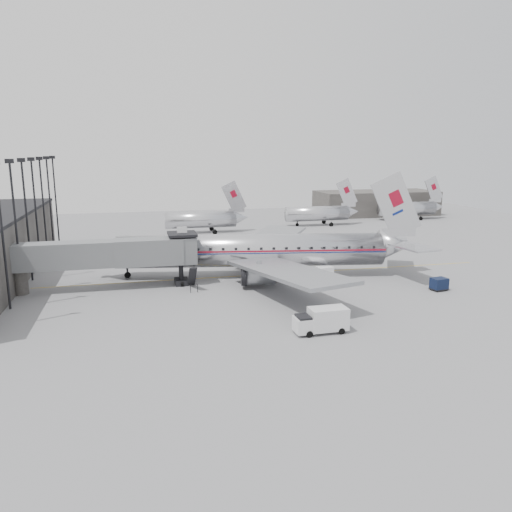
{
  "coord_description": "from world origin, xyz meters",
  "views": [
    {
      "loc": [
        -14.18,
        -56.13,
        16.19
      ],
      "look_at": [
        0.03,
        3.14,
        3.2
      ],
      "focal_mm": 35.0,
      "sensor_mm": 36.0,
      "label": 1
    }
  ],
  "objects_px": {
    "airliner": "(258,250)",
    "ramp_worker": "(264,274)",
    "baggage_cart_white": "(324,272)",
    "service_van": "(322,320)",
    "baggage_cart_navy": "(439,284)"
  },
  "relations": [
    {
      "from": "airliner",
      "to": "ramp_worker",
      "type": "bearing_deg",
      "value": -75.06
    },
    {
      "from": "service_van",
      "to": "baggage_cart_navy",
      "type": "bearing_deg",
      "value": 26.73
    },
    {
      "from": "airliner",
      "to": "ramp_worker",
      "type": "height_order",
      "value": "airliner"
    },
    {
      "from": "baggage_cart_white",
      "to": "service_van",
      "type": "bearing_deg",
      "value": -120.02
    },
    {
      "from": "airliner",
      "to": "service_van",
      "type": "height_order",
      "value": "airliner"
    },
    {
      "from": "airliner",
      "to": "ramp_worker",
      "type": "distance_m",
      "value": 3.6
    },
    {
      "from": "airliner",
      "to": "ramp_worker",
      "type": "xyz_separation_m",
      "value": [
        0.23,
        -2.51,
        -2.57
      ]
    },
    {
      "from": "baggage_cart_navy",
      "to": "ramp_worker",
      "type": "relative_size",
      "value": 1.22
    },
    {
      "from": "baggage_cart_white",
      "to": "baggage_cart_navy",
      "type": "bearing_deg",
      "value": -44.04
    },
    {
      "from": "service_van",
      "to": "ramp_worker",
      "type": "height_order",
      "value": "service_van"
    },
    {
      "from": "service_van",
      "to": "baggage_cart_navy",
      "type": "distance_m",
      "value": 20.93
    },
    {
      "from": "baggage_cart_white",
      "to": "ramp_worker",
      "type": "distance_m",
      "value": 7.74
    },
    {
      "from": "service_van",
      "to": "baggage_cart_navy",
      "type": "height_order",
      "value": "service_van"
    },
    {
      "from": "airliner",
      "to": "service_van",
      "type": "relative_size",
      "value": 8.72
    },
    {
      "from": "airliner",
      "to": "baggage_cart_white",
      "type": "distance_m",
      "value": 9.02
    }
  ]
}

